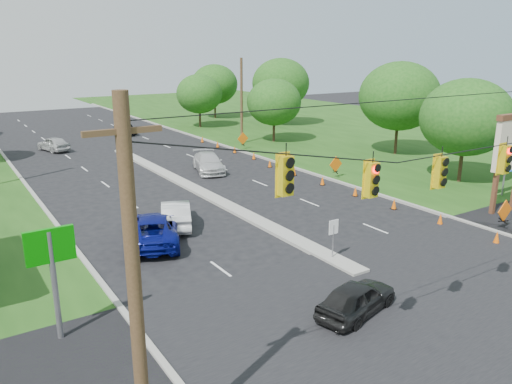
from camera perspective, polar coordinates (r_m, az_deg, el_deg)
ground at (r=20.88m, az=19.88°, el=-12.94°), size 160.00×160.00×0.00m
grass_right at (r=55.38m, az=22.70°, el=4.54°), size 40.00×160.00×0.06m
cross_street at (r=20.88m, az=19.88°, el=-12.94°), size 160.00×14.00×0.02m
curb_left at (r=42.10m, az=-25.05°, el=1.00°), size 0.25×110.00×0.16m
curb_right at (r=48.80m, az=-0.99°, el=4.39°), size 0.25×110.00×0.16m
median at (r=36.39m, az=-7.03°, el=0.26°), size 1.00×34.00×0.18m
median_sign at (r=23.95m, az=8.84°, el=-4.52°), size 0.55×0.06×2.05m
signal_span at (r=18.49m, az=23.65°, el=-0.41°), size 25.60×0.32×9.00m
utility_pole_far_right at (r=53.60m, az=-1.66°, el=10.28°), size 0.28×0.28×9.00m
pylon_sign at (r=34.37m, az=27.08°, el=4.55°), size 5.90×2.30×6.12m
cone_0 at (r=28.95m, az=25.82°, el=-4.68°), size 0.32×0.32×0.70m
cone_1 at (r=30.75m, az=20.33°, el=-2.90°), size 0.32×0.32×0.70m
cone_2 at (r=32.83m, az=15.50°, el=-1.31°), size 0.32×0.32×0.70m
cone_3 at (r=35.14m, az=11.29°, el=0.09°), size 0.32×0.32×0.70m
cone_4 at (r=37.63m, az=7.61°, el=1.31°), size 0.32×0.32×0.70m
cone_5 at (r=40.27m, az=4.40°, el=2.37°), size 0.32×0.32×0.70m
cone_6 at (r=43.04m, az=1.59°, el=3.29°), size 0.32×0.32×0.70m
cone_7 at (r=46.22m, az=-0.25°, el=4.18°), size 0.32×0.32×0.70m
cone_8 at (r=49.14m, az=-2.45°, el=4.87°), size 0.32×0.32×0.70m
cone_9 at (r=52.14m, az=-4.41°, el=5.48°), size 0.32×0.32×0.70m
cone_10 at (r=55.20m, az=-6.15°, el=6.02°), size 0.32×0.32×0.70m
work_sign_0 at (r=30.98m, az=26.54°, el=-2.04°), size 1.27×0.58×1.37m
work_sign_1 at (r=39.57m, az=9.10°, el=3.08°), size 1.27×0.58×1.37m
work_sign_2 at (r=50.64m, az=-1.51°, el=6.06°), size 1.27×0.58×1.37m
tree_7 at (r=40.38m, az=22.88°, el=7.87°), size 6.72×6.72×7.84m
tree_8 at (r=49.59m, az=16.07°, el=10.48°), size 7.56×7.56×8.82m
tree_9 at (r=54.67m, az=2.08°, el=10.22°), size 5.88×5.88×6.86m
tree_10 at (r=67.32m, az=2.85°, el=12.34°), size 7.56×7.56×8.82m
tree_11 at (r=74.59m, az=-4.76°, el=12.17°), size 6.72×6.72×7.84m
tree_12 at (r=65.69m, az=-6.51°, el=11.08°), size 5.88×5.88×6.86m
black_sedan at (r=19.76m, az=11.42°, el=-11.78°), size 4.15×2.50×1.32m
white_sedan at (r=28.89m, az=-9.18°, el=-2.44°), size 3.17×4.80×1.50m
blue_pickup at (r=26.58m, az=-11.62°, el=-4.12°), size 4.62×6.23×1.57m
silver_car_far at (r=41.63m, az=-5.46°, el=3.37°), size 3.57×5.60×1.51m
silver_car_oncoming at (r=53.99m, az=-22.14°, el=5.11°), size 2.85×4.54×1.44m
dark_car_receding at (r=62.01m, az=-14.72°, el=6.96°), size 1.58×4.06×1.32m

